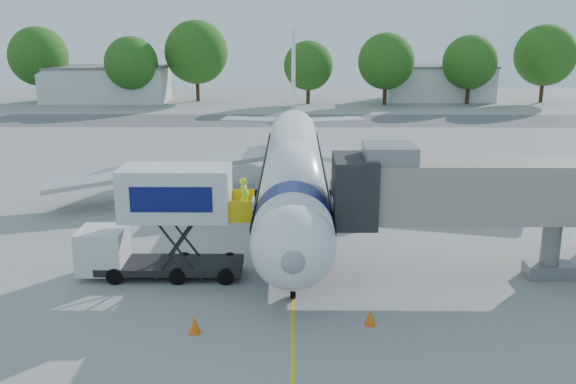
{
  "coord_description": "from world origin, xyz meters",
  "views": [
    {
      "loc": [
        -0.0,
        -36.36,
        12.35
      ],
      "look_at": [
        -0.28,
        -3.0,
        3.2
      ],
      "focal_mm": 40.0,
      "sensor_mm": 36.0,
      "label": 1
    }
  ],
  "objects_px": {
    "jet_bridge": "(462,191)",
    "aircraft": "(293,167)",
    "catering_hiloader": "(163,222)",
    "ground_tug": "(246,366)"
  },
  "relations": [
    {
      "from": "aircraft",
      "to": "catering_hiloader",
      "type": "height_order",
      "value": "aircraft"
    },
    {
      "from": "ground_tug",
      "to": "aircraft",
      "type": "bearing_deg",
      "value": 80.35
    },
    {
      "from": "catering_hiloader",
      "to": "ground_tug",
      "type": "distance_m",
      "value": 10.88
    },
    {
      "from": "jet_bridge",
      "to": "aircraft",
      "type": "bearing_deg",
      "value": 125.7
    },
    {
      "from": "aircraft",
      "to": "catering_hiloader",
      "type": "relative_size",
      "value": 4.44
    },
    {
      "from": "aircraft",
      "to": "catering_hiloader",
      "type": "distance_m",
      "value": 12.77
    },
    {
      "from": "jet_bridge",
      "to": "ground_tug",
      "type": "height_order",
      "value": "jet_bridge"
    },
    {
      "from": "catering_hiloader",
      "to": "jet_bridge",
      "type": "bearing_deg",
      "value": 0.01
    },
    {
      "from": "jet_bridge",
      "to": "ground_tug",
      "type": "relative_size",
      "value": 4.09
    },
    {
      "from": "aircraft",
      "to": "jet_bridge",
      "type": "height_order",
      "value": "aircraft"
    }
  ]
}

